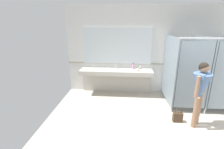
# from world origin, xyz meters

# --- Properties ---
(ground_plane) EXTENTS (7.57, 5.42, 0.10)m
(ground_plane) POSITION_xyz_m (0.00, 0.00, -0.05)
(ground_plane) COLOR #B2A899
(wall_back) EXTENTS (7.57, 0.12, 2.99)m
(wall_back) POSITION_xyz_m (0.00, 2.47, 1.50)
(wall_back) COLOR silver
(wall_back) RESTS_ON ground_plane
(wall_back_tile_band) EXTENTS (7.57, 0.01, 0.06)m
(wall_back_tile_band) POSITION_xyz_m (0.00, 2.41, 1.05)
(wall_back_tile_band) COLOR #9E937F
(wall_back_tile_band) RESTS_ON wall_back
(vanity_counter) EXTENTS (2.46, 0.57, 1.00)m
(vanity_counter) POSITION_xyz_m (-2.06, 2.20, 0.65)
(vanity_counter) COLOR #B2ADA3
(vanity_counter) RESTS_ON ground_plane
(mirror_panel) EXTENTS (2.36, 0.02, 1.24)m
(mirror_panel) POSITION_xyz_m (-2.06, 2.40, 1.66)
(mirror_panel) COLOR silver
(mirror_panel) RESTS_ON wall_back
(bathroom_stalls) EXTENTS (1.88, 1.44, 2.09)m
(bathroom_stalls) POSITION_xyz_m (0.49, 1.48, 1.09)
(bathroom_stalls) COLOR gray
(bathroom_stalls) RESTS_ON ground_plane
(person_standing) EXTENTS (0.56, 0.56, 1.60)m
(person_standing) POSITION_xyz_m (0.00, 0.39, 1.01)
(person_standing) COLOR #8C664C
(person_standing) RESTS_ON ground_plane
(handbag) EXTENTS (0.23, 0.12, 0.38)m
(handbag) POSITION_xyz_m (-0.38, 0.52, 0.14)
(handbag) COLOR #3F2D1E
(handbag) RESTS_ON ground_plane
(soap_dispenser) EXTENTS (0.07, 0.07, 0.21)m
(soap_dispenser) POSITION_xyz_m (-1.48, 2.28, 0.98)
(soap_dispenser) COLOR #D899B2
(soap_dispenser) RESTS_ON vanity_counter
(paper_cup) EXTENTS (0.07, 0.07, 0.11)m
(paper_cup) POSITION_xyz_m (-1.31, 2.01, 0.94)
(paper_cup) COLOR beige
(paper_cup) RESTS_ON vanity_counter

